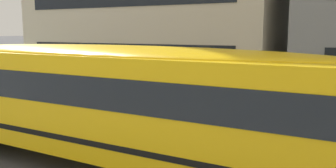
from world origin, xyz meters
name	(u,v)px	position (x,y,z in m)	size (l,w,h in m)	color
ground_plane	(270,165)	(0.00, 0.00, 0.00)	(400.00, 400.00, 0.00)	#424244
sidewalk_far	(307,107)	(0.00, 7.37, 0.01)	(120.00, 3.00, 0.01)	gray
lane_centreline	(270,165)	(0.00, 0.00, 0.00)	(110.00, 0.16, 0.01)	silver
school_bus	(103,94)	(-3.62, -1.71, 1.70)	(12.89, 3.23, 2.87)	yellow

